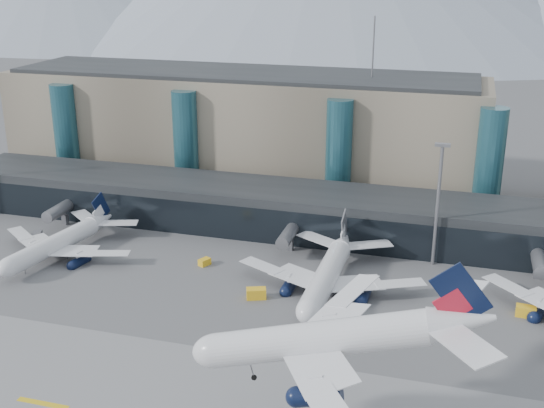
{
  "coord_description": "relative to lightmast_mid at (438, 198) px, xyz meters",
  "views": [
    {
      "loc": [
        33.42,
        -83.84,
        59.06
      ],
      "look_at": [
        0.21,
        32.0,
        15.74
      ],
      "focal_mm": 45.0,
      "sensor_mm": 36.0,
      "label": 1
    }
  ],
  "objects": [
    {
      "name": "terminal_main",
      "position": [
        -55.0,
        42.0,
        1.03
      ],
      "size": [
        130.0,
        30.0,
        31.0
      ],
      "color": "gray",
      "rests_on": "ground"
    },
    {
      "name": "veh_b",
      "position": [
        -44.93,
        -13.36,
        -13.72
      ],
      "size": [
        2.4,
        2.84,
        1.4
      ],
      "primitive_type": "cube",
      "rotation": [
        0.0,
        0.0,
        1.12
      ],
      "color": "gold",
      "rests_on": "ground"
    },
    {
      "name": "veh_c",
      "position": [
        -18.64,
        -18.56,
        -13.33
      ],
      "size": [
        4.26,
        2.85,
        2.17
      ],
      "primitive_type": "cube",
      "rotation": [
        0.0,
        0.0,
        -0.21
      ],
      "color": "#4E4E54",
      "rests_on": "ground"
    },
    {
      "name": "hero_jet",
      "position": [
        -7.45,
        -61.37,
        3.41
      ],
      "size": [
        37.9,
        38.39,
        12.4
      ],
      "rotation": [
        0.0,
        -0.24,
        0.09
      ],
      "color": "silver",
      "rests_on": "ground"
    },
    {
      "name": "concourse",
      "position": [
        -30.02,
        9.73,
        -9.45
      ],
      "size": [
        170.0,
        27.0,
        10.0
      ],
      "color": "black",
      "rests_on": "ground"
    },
    {
      "name": "jet_parked_mid",
      "position": [
        -18.42,
        -15.45,
        -9.77
      ],
      "size": [
        38.16,
        36.88,
        12.28
      ],
      "rotation": [
        0.0,
        0.0,
        1.56
      ],
      "color": "silver",
      "rests_on": "ground"
    },
    {
      "name": "lightmast_mid",
      "position": [
        0.0,
        0.0,
        0.0
      ],
      "size": [
        3.0,
        1.2,
        25.6
      ],
      "color": "slate",
      "rests_on": "ground"
    },
    {
      "name": "veh_h",
      "position": [
        -30.43,
        -24.35,
        -13.42
      ],
      "size": [
        4.04,
        3.04,
        1.99
      ],
      "primitive_type": "cube",
      "rotation": [
        0.0,
        0.0,
        0.36
      ],
      "color": "gold",
      "rests_on": "ground"
    },
    {
      "name": "veh_f",
      "position": [
        -85.43,
        -11.79,
        -13.41
      ],
      "size": [
        3.17,
        4.08,
        2.02
      ],
      "primitive_type": "cube",
      "rotation": [
        0.0,
        0.0,
        1.97
      ],
      "color": "#4E4E54",
      "rests_on": "ground"
    },
    {
      "name": "veh_a",
      "position": [
        -77.12,
        -16.7,
        -13.42
      ],
      "size": [
        3.78,
        2.43,
        2.0
      ],
      "primitive_type": "cube",
      "rotation": [
        0.0,
        0.0,
        -0.12
      ],
      "color": "silver",
      "rests_on": "ground"
    },
    {
      "name": "ground",
      "position": [
        -30.0,
        -48.0,
        -14.42
      ],
      "size": [
        900.0,
        900.0,
        0.0
      ],
      "primitive_type": "plane",
      "color": "#515154",
      "rests_on": "ground"
    },
    {
      "name": "teal_towers",
      "position": [
        -44.99,
        26.01,
        -0.41
      ],
      "size": [
        116.4,
        19.4,
        46.0
      ],
      "color": "#235563",
      "rests_on": "ground"
    },
    {
      "name": "jet_parked_left",
      "position": [
        -75.62,
        -15.62,
        -10.2
      ],
      "size": [
        34.06,
        34.51,
        11.14
      ],
      "rotation": [
        0.0,
        0.0,
        1.39
      ],
      "color": "silver",
      "rests_on": "ground"
    },
    {
      "name": "veh_e",
      "position": [
        17.05,
        -17.71,
        -13.46
      ],
      "size": [
        3.54,
        2.19,
        1.93
      ],
      "primitive_type": "cube",
      "rotation": [
        0.0,
        0.0,
        -0.08
      ],
      "color": "gold",
      "rests_on": "ground"
    }
  ]
}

